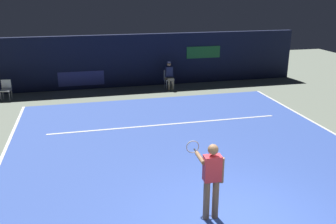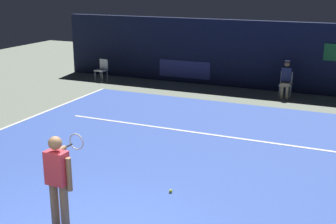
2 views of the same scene
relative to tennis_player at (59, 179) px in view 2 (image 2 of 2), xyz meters
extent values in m
plane|color=gray|center=(0.43, 3.92, -0.99)|extent=(32.95, 32.95, 0.00)
cube|color=#3856B2|center=(0.43, 3.92, -0.98)|extent=(10.79, 10.69, 0.01)
cube|color=white|center=(-4.92, 3.92, -0.97)|extent=(0.10, 10.69, 0.01)
cube|color=white|center=(0.43, 5.79, -0.97)|extent=(8.42, 0.10, 0.01)
cube|color=#141933|center=(0.43, 11.80, 0.31)|extent=(16.66, 0.30, 2.60)
cube|color=navy|center=(-2.49, 11.64, -0.44)|extent=(2.20, 0.04, 0.70)
cylinder|color=#8C6647|center=(0.10, -0.03, -0.53)|extent=(0.14, 0.14, 0.92)
cylinder|color=#8C6647|center=(-0.10, -0.03, -0.53)|extent=(0.14, 0.14, 0.92)
cube|color=#D8333F|center=(0.00, -0.03, 0.21)|extent=(0.37, 0.23, 0.56)
sphere|color=#8C6647|center=(0.00, -0.03, 0.63)|extent=(0.22, 0.22, 0.22)
cylinder|color=#8C6647|center=(-0.19, 0.20, 0.36)|extent=(0.11, 0.50, 0.09)
cylinder|color=#8C6647|center=(0.22, -0.02, 0.13)|extent=(0.09, 0.09, 0.56)
cylinder|color=black|center=(-0.18, 0.50, 0.36)|extent=(0.04, 0.30, 0.03)
torus|color=#B2B2B7|center=(-0.17, 0.78, 0.36)|extent=(0.30, 0.03, 0.30)
cube|color=white|center=(1.74, 10.83, -0.53)|extent=(0.47, 0.43, 0.04)
cube|color=white|center=(1.72, 11.03, -0.30)|extent=(0.42, 0.06, 0.42)
cylinder|color=#B2B2B7|center=(1.57, 10.65, -0.76)|extent=(0.03, 0.03, 0.46)
cylinder|color=#B2B2B7|center=(1.94, 10.67, -0.76)|extent=(0.03, 0.03, 0.46)
cylinder|color=#B2B2B7|center=(1.54, 10.99, -0.76)|extent=(0.03, 0.03, 0.46)
cylinder|color=#B2B2B7|center=(1.91, 11.01, -0.76)|extent=(0.03, 0.03, 0.46)
cube|color=tan|center=(1.75, 10.75, -0.49)|extent=(0.35, 0.42, 0.14)
cylinder|color=tan|center=(1.67, 10.56, -0.76)|extent=(0.11, 0.11, 0.46)
cylinder|color=tan|center=(1.85, 10.58, -0.76)|extent=(0.11, 0.11, 0.46)
cube|color=#23284C|center=(1.74, 10.87, -0.16)|extent=(0.36, 0.24, 0.52)
sphere|color=#8C6647|center=(1.74, 10.87, 0.22)|extent=(0.20, 0.20, 0.20)
cylinder|color=#141933|center=(1.74, 10.87, 0.31)|extent=(0.19, 0.19, 0.04)
cube|color=white|center=(-5.79, 10.56, -0.55)|extent=(0.49, 0.45, 0.04)
cube|color=white|center=(-5.77, 10.76, -0.32)|extent=(0.42, 0.08, 0.42)
cylinder|color=#B2B2B7|center=(-6.00, 10.42, -0.77)|extent=(0.03, 0.03, 0.44)
cylinder|color=#B2B2B7|center=(-5.63, 10.37, -0.77)|extent=(0.03, 0.03, 0.44)
cylinder|color=#B2B2B7|center=(-5.96, 10.76, -0.77)|extent=(0.03, 0.03, 0.44)
cylinder|color=#B2B2B7|center=(-5.58, 10.71, -0.77)|extent=(0.03, 0.03, 0.44)
sphere|color=#CCE033|center=(1.06, 2.11, -0.94)|extent=(0.07, 0.07, 0.07)
camera|label=1|loc=(-2.47, -6.42, 3.70)|focal=39.32mm
camera|label=2|loc=(4.38, -5.52, 3.12)|focal=49.14mm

